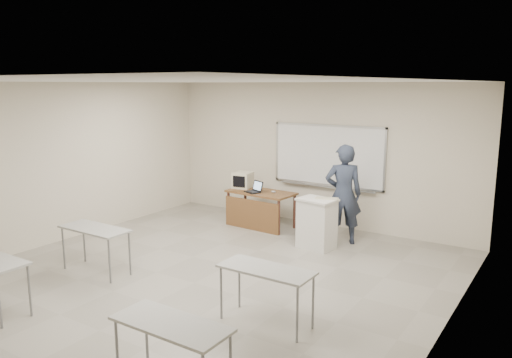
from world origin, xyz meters
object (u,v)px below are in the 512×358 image
Objects in this scene: whiteboard at (328,156)px; crt_monitor at (243,180)px; podium at (317,223)px; keyboard at (327,198)px; instructor_desk at (258,202)px; mouse at (273,192)px; laptop at (254,189)px; presenter at (343,194)px.

whiteboard reaches higher than crt_monitor.
podium is at bearing -71.19° from whiteboard.
whiteboard is 5.93× the size of crt_monitor.
keyboard is at bearing 35.78° from podium.
mouse reaches higher than instructor_desk.
keyboard is (1.77, -0.45, 0.40)m from instructor_desk.
whiteboard is at bearing 43.18° from instructor_desk.
mouse is (-1.35, 0.69, 0.30)m from podium.
laptop is (0.45, -0.25, -0.11)m from crt_monitor.
mouse is at bearing 143.12° from keyboard.
whiteboard is 1.35m from mouse.
crt_monitor is at bearing 168.22° from podium.
crt_monitor reaches higher than podium.
keyboard reaches higher than instructor_desk.
presenter reaches higher than laptop.
instructor_desk is 3.45× the size of keyboard.
presenter is (1.99, 0.03, 0.14)m from laptop.
podium is (0.50, -1.47, -1.01)m from whiteboard.
crt_monitor reaches higher than mouse.
instructor_desk is 0.39m from mouse.
crt_monitor is at bearing 173.30° from laptop.
crt_monitor is at bearing -157.28° from whiteboard.
presenter is (0.77, -0.92, -0.54)m from whiteboard.
instructor_desk is at bearing -171.14° from mouse.
mouse is (0.82, -0.08, -0.15)m from crt_monitor.
keyboard is at bearing -26.05° from crt_monitor.
crt_monitor is (-2.17, 0.77, 0.45)m from podium.
crt_monitor is 2.45m from presenter.
laptop is (-0.10, -0.01, 0.26)m from instructor_desk.
presenter is (0.12, 0.46, 0.00)m from keyboard.
instructor_desk is 4.57× the size of laptop.
instructor_desk is 1.87m from keyboard.
keyboard is at bearing -64.91° from whiteboard.
whiteboard reaches higher than laptop.
mouse is (0.27, 0.16, 0.23)m from instructor_desk.
podium is at bearing 5.78° from laptop.
whiteboard reaches higher than mouse.
mouse is at bearing -35.10° from presenter.
crt_monitor reaches higher than laptop.
instructor_desk is at bearing 30.83° from laptop.
crt_monitor is 1.35× the size of laptop.
presenter reaches higher than keyboard.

